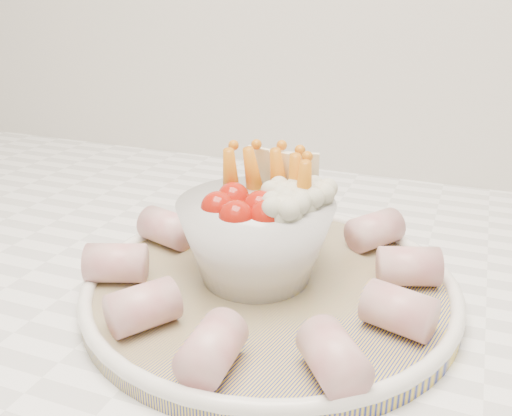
% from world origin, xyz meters
% --- Properties ---
extents(serving_platter, '(0.37, 0.37, 0.02)m').
position_xyz_m(serving_platter, '(-0.17, 1.40, 0.93)').
color(serving_platter, navy).
rests_on(serving_platter, kitchen_counter).
extents(veggie_bowl, '(0.13, 0.13, 0.11)m').
position_xyz_m(veggie_bowl, '(-0.19, 1.41, 0.98)').
color(veggie_bowl, silver).
rests_on(veggie_bowl, serving_platter).
extents(cured_meat_rolls, '(0.29, 0.30, 0.03)m').
position_xyz_m(cured_meat_rolls, '(-0.17, 1.40, 0.95)').
color(cured_meat_rolls, '#BA555B').
rests_on(cured_meat_rolls, serving_platter).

